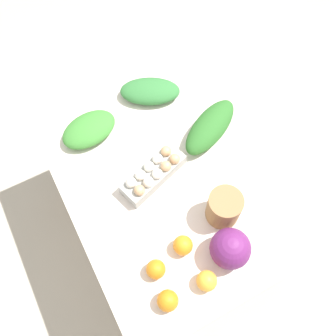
# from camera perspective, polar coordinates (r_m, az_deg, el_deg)

# --- Properties ---
(ground_plane) EXTENTS (8.00, 8.00, 0.00)m
(ground_plane) POSITION_cam_1_polar(r_m,az_deg,el_deg) (2.21, 0.00, -8.69)
(ground_plane) COLOR #B2A899
(dining_table) EXTENTS (1.16, 0.86, 0.72)m
(dining_table) POSITION_cam_1_polar(r_m,az_deg,el_deg) (1.63, 0.00, -1.98)
(dining_table) COLOR silver
(dining_table) RESTS_ON ground_plane
(cabbage_purple) EXTENTS (0.15, 0.15, 0.15)m
(cabbage_purple) POSITION_cam_1_polar(r_m,az_deg,el_deg) (1.36, 9.46, -12.01)
(cabbage_purple) COLOR #6B2366
(cabbage_purple) RESTS_ON dining_table
(egg_carton) EXTENTS (0.18, 0.30, 0.09)m
(egg_carton) POSITION_cam_1_polar(r_m,az_deg,el_deg) (1.48, -2.25, -0.84)
(egg_carton) COLOR #A8A8A3
(egg_carton) RESTS_ON dining_table
(paper_bag) EXTENTS (0.13, 0.13, 0.14)m
(paper_bag) POSITION_cam_1_polar(r_m,az_deg,el_deg) (1.41, 8.52, -5.97)
(paper_bag) COLOR #997047
(paper_bag) RESTS_ON dining_table
(greens_bunch_kale) EXTENTS (0.26, 0.31, 0.07)m
(greens_bunch_kale) POSITION_cam_1_polar(r_m,az_deg,el_deg) (1.71, -2.76, 11.62)
(greens_bunch_kale) COLOR #337538
(greens_bunch_kale) RESTS_ON dining_table
(greens_bunch_scallion) EXTENTS (0.26, 0.34, 0.10)m
(greens_bunch_scallion) POSITION_cam_1_polar(r_m,az_deg,el_deg) (1.60, 6.44, 6.27)
(greens_bunch_scallion) COLOR #2D6B28
(greens_bunch_scallion) RESTS_ON dining_table
(greens_bunch_dandelion) EXTENTS (0.20, 0.26, 0.07)m
(greens_bunch_dandelion) POSITION_cam_1_polar(r_m,az_deg,el_deg) (1.63, -11.95, 5.78)
(greens_bunch_dandelion) COLOR #3D8433
(greens_bunch_dandelion) RESTS_ON dining_table
(orange_0) EXTENTS (0.07, 0.07, 0.07)m
(orange_0) POSITION_cam_1_polar(r_m,az_deg,el_deg) (1.37, 5.91, -16.74)
(orange_0) COLOR #F9A833
(orange_0) RESTS_ON dining_table
(orange_1) EXTENTS (0.07, 0.07, 0.07)m
(orange_1) POSITION_cam_1_polar(r_m,az_deg,el_deg) (1.37, -1.87, -15.18)
(orange_1) COLOR orange
(orange_1) RESTS_ON dining_table
(orange_2) EXTENTS (0.07, 0.07, 0.07)m
(orange_2) POSITION_cam_1_polar(r_m,az_deg,el_deg) (1.39, 2.29, -11.69)
(orange_2) COLOR orange
(orange_2) RESTS_ON dining_table
(orange_3) EXTENTS (0.08, 0.08, 0.08)m
(orange_3) POSITION_cam_1_polar(r_m,az_deg,el_deg) (1.35, -0.04, -19.55)
(orange_3) COLOR orange
(orange_3) RESTS_ON dining_table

